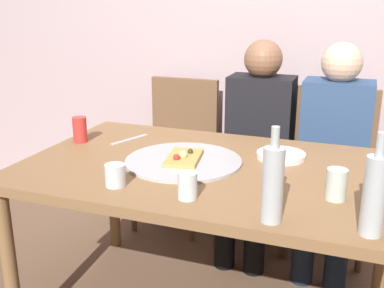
% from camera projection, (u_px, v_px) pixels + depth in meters
% --- Properties ---
extents(back_wall, '(6.00, 0.10, 2.60)m').
position_uv_depth(back_wall, '(274.00, 12.00, 2.79)').
color(back_wall, '#B29EA3').
rests_on(back_wall, ground_plane).
extents(dining_table, '(1.56, 0.96, 0.72)m').
position_uv_depth(dining_table, '(211.00, 182.00, 1.93)').
color(dining_table, olive).
rests_on(dining_table, ground_plane).
extents(pizza_tray, '(0.49, 0.49, 0.01)m').
position_uv_depth(pizza_tray, '(184.00, 161.00, 1.95)').
color(pizza_tray, '#ADADB2').
rests_on(pizza_tray, dining_table).
extents(pizza_slice_last, '(0.17, 0.24, 0.05)m').
position_uv_depth(pizza_slice_last, '(184.00, 157.00, 1.93)').
color(pizza_slice_last, tan).
rests_on(pizza_slice_last, pizza_tray).
extents(wine_bottle, '(0.07, 0.07, 0.31)m').
position_uv_depth(wine_bottle, '(374.00, 194.00, 1.32)').
color(wine_bottle, '#B2BCC1').
rests_on(wine_bottle, dining_table).
extents(beer_bottle, '(0.07, 0.07, 0.30)m').
position_uv_depth(beer_bottle, '(273.00, 184.00, 1.40)').
color(beer_bottle, '#B2BCC1').
rests_on(beer_bottle, dining_table).
extents(tumbler_near, '(0.08, 0.08, 0.08)m').
position_uv_depth(tumbler_near, '(115.00, 175.00, 1.69)').
color(tumbler_near, silver).
rests_on(tumbler_near, dining_table).
extents(tumbler_far, '(0.07, 0.07, 0.11)m').
position_uv_depth(tumbler_far, '(336.00, 184.00, 1.57)').
color(tumbler_far, '#B7C6BC').
rests_on(tumbler_far, dining_table).
extents(wine_glass, '(0.07, 0.07, 0.09)m').
position_uv_depth(wine_glass, '(187.00, 186.00, 1.58)').
color(wine_glass, silver).
rests_on(wine_glass, dining_table).
extents(soda_can, '(0.07, 0.07, 0.12)m').
position_uv_depth(soda_can, '(80.00, 130.00, 2.20)').
color(soda_can, red).
rests_on(soda_can, dining_table).
extents(plate_stack, '(0.21, 0.21, 0.02)m').
position_uv_depth(plate_stack, '(281.00, 155.00, 1.99)').
color(plate_stack, white).
rests_on(plate_stack, dining_table).
extents(table_knife, '(0.10, 0.21, 0.01)m').
position_uv_depth(table_knife, '(130.00, 140.00, 2.25)').
color(table_knife, '#B7B7BC').
rests_on(table_knife, dining_table).
extents(chair_left, '(0.44, 0.44, 0.90)m').
position_uv_depth(chair_left, '(178.00, 142.00, 2.92)').
color(chair_left, brown).
rests_on(chair_left, ground_plane).
extents(chair_middle, '(0.44, 0.44, 0.90)m').
position_uv_depth(chair_middle, '(261.00, 152.00, 2.75)').
color(chair_middle, brown).
rests_on(chair_middle, ground_plane).
extents(chair_right, '(0.44, 0.44, 0.90)m').
position_uv_depth(chair_right, '(333.00, 160.00, 2.61)').
color(chair_right, brown).
rests_on(chair_right, ground_plane).
extents(guest_in_sweater, '(0.36, 0.56, 1.17)m').
position_uv_depth(guest_in_sweater, '(256.00, 138.00, 2.57)').
color(guest_in_sweater, black).
rests_on(guest_in_sweater, ground_plane).
extents(guest_in_beanie, '(0.36, 0.56, 1.17)m').
position_uv_depth(guest_in_beanie, '(333.00, 146.00, 2.44)').
color(guest_in_beanie, navy).
rests_on(guest_in_beanie, ground_plane).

